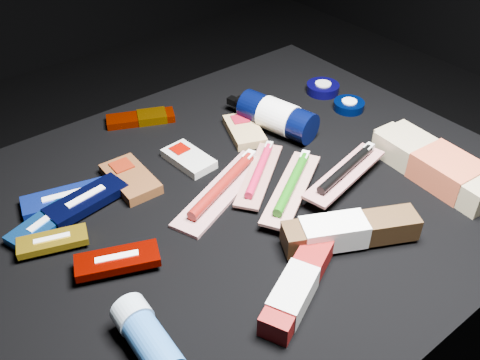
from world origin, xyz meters
TOP-DOWN VIEW (x-y plane):
  - ground at (0.00, 0.00)m, footprint 3.00×3.00m
  - cloth_table at (0.00, 0.00)m, footprint 0.98×0.78m
  - luna_bar_0 at (-0.23, 0.16)m, footprint 0.15×0.08m
  - luna_bar_1 at (-0.28, 0.13)m, footprint 0.14×0.09m
  - luna_bar_2 at (-0.21, 0.13)m, footprint 0.14×0.07m
  - luna_bar_3 at (-0.29, 0.08)m, footprint 0.11×0.07m
  - luna_bar_4 at (-0.24, -0.02)m, footprint 0.13×0.09m
  - clif_bar_0 at (-0.12, 0.15)m, footprint 0.07×0.12m
  - clif_bar_1 at (-0.01, 0.13)m, footprint 0.06×0.10m
  - clif_bar_2 at (0.13, 0.14)m, footprint 0.09×0.12m
  - power_bar at (0.00, 0.30)m, footprint 0.14×0.10m
  - lotion_bottle at (0.19, 0.11)m, footprint 0.10×0.21m
  - cream_tin_upper at (0.37, 0.16)m, footprint 0.07×0.07m
  - cream_tin_lower at (0.36, 0.08)m, footprint 0.06×0.06m
  - bodywash_bottle at (0.31, -0.18)m, footprint 0.09×0.24m
  - deodorant_stick at (-0.27, -0.17)m, footprint 0.05×0.12m
  - toothbrush_pack_0 at (-0.01, 0.02)m, footprint 0.24×0.14m
  - toothbrush_pack_1 at (0.06, 0.01)m, footprint 0.18×0.14m
  - toothbrush_pack_2 at (0.07, -0.06)m, footprint 0.20×0.15m
  - toothbrush_pack_3 at (0.17, -0.09)m, footprint 0.20×0.08m
  - toothpaste_carton_red at (-0.07, -0.22)m, footprint 0.19×0.12m
  - toothpaste_carton_green at (0.06, -0.19)m, footprint 0.21×0.14m

SIDE VIEW (x-z plane):
  - ground at x=0.00m, z-range 0.00..0.00m
  - cloth_table at x=0.00m, z-range 0.00..0.40m
  - power_bar at x=0.00m, z-range 0.40..0.42m
  - clif_bar_1 at x=-0.01m, z-range 0.40..0.42m
  - luna_bar_0 at x=-0.23m, z-range 0.40..0.42m
  - clif_bar_2 at x=0.13m, z-range 0.40..0.42m
  - cream_tin_lower at x=0.36m, z-range 0.40..0.42m
  - clif_bar_0 at x=-0.12m, z-range 0.40..0.42m
  - toothbrush_pack_0 at x=-0.01m, z-range 0.40..0.42m
  - cream_tin_upper at x=0.37m, z-range 0.40..0.42m
  - luna_bar_1 at x=-0.28m, z-range 0.40..0.42m
  - luna_bar_2 at x=-0.21m, z-range 0.40..0.42m
  - luna_bar_3 at x=-0.29m, z-range 0.41..0.42m
  - toothbrush_pack_1 at x=0.06m, z-range 0.40..0.42m
  - luna_bar_4 at x=-0.24m, z-range 0.41..0.42m
  - toothpaste_carton_red at x=-0.07m, z-range 0.40..0.44m
  - toothbrush_pack_2 at x=0.07m, z-range 0.41..0.43m
  - deodorant_stick at x=-0.27m, z-range 0.40..0.45m
  - bodywash_bottle at x=0.31m, z-range 0.40..0.45m
  - toothpaste_carton_green at x=0.06m, z-range 0.40..0.45m
  - toothbrush_pack_3 at x=0.17m, z-range 0.42..0.44m
  - lotion_bottle at x=0.19m, z-range 0.40..0.46m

